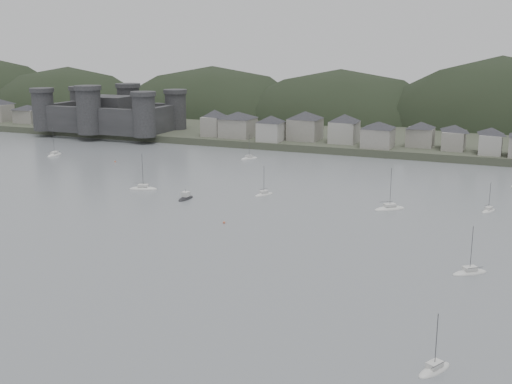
% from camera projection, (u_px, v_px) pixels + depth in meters
% --- Properties ---
extents(ground, '(900.00, 900.00, 0.00)m').
position_uv_depth(ground, '(74.00, 328.00, 102.03)').
color(ground, slate).
rests_on(ground, ground).
extents(far_shore_land, '(900.00, 250.00, 3.00)m').
position_uv_depth(far_shore_land, '(405.00, 118.00, 366.35)').
color(far_shore_land, '#383D2D').
rests_on(far_shore_land, ground).
extents(forested_ridge, '(851.55, 103.94, 102.57)m').
position_uv_depth(forested_ridge, '(404.00, 147.00, 344.51)').
color(forested_ridge, black).
rests_on(forested_ridge, ground).
extents(castle, '(66.00, 43.00, 20.00)m').
position_uv_depth(castle, '(110.00, 113.00, 306.02)').
color(castle, '#2D2D2F').
rests_on(castle, far_shore_land).
extents(waterfront_town, '(451.48, 28.46, 12.92)m').
position_uv_depth(waterfront_town, '(487.00, 137.00, 245.46)').
color(waterfront_town, gray).
rests_on(waterfront_town, far_shore_land).
extents(moored_fleet, '(262.31, 177.13, 12.55)m').
position_uv_depth(moored_fleet, '(129.00, 217.00, 165.67)').
color(moored_fleet, silver).
rests_on(moored_fleet, ground).
extents(motor_launch_far, '(2.84, 7.12, 3.69)m').
position_uv_depth(motor_launch_far, '(186.00, 198.00, 185.33)').
color(motor_launch_far, black).
rests_on(motor_launch_far, ground).
extents(mooring_buoys, '(163.59, 129.62, 0.70)m').
position_uv_depth(mooring_buoys, '(214.00, 234.00, 151.26)').
color(mooring_buoys, '#C46241').
rests_on(mooring_buoys, ground).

